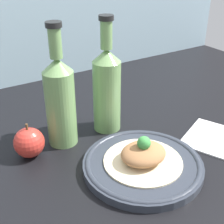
{
  "coord_description": "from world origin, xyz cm",
  "views": [
    {
      "loc": [
        -31.44,
        -53.52,
        44.85
      ],
      "look_at": [
        2.27,
        0.08,
        10.63
      ],
      "focal_mm": 50.0,
      "sensor_mm": 36.0,
      "label": 1
    }
  ],
  "objects_px": {
    "cider_bottle_left": "(60,99)",
    "cider_bottle_right": "(107,87)",
    "plate": "(143,164)",
    "apple": "(29,142)",
    "plated_food": "(143,155)"
  },
  "relations": [
    {
      "from": "plate",
      "to": "plated_food",
      "type": "height_order",
      "value": "plated_food"
    },
    {
      "from": "plated_food",
      "to": "apple",
      "type": "distance_m",
      "value": 0.27
    },
    {
      "from": "plated_food",
      "to": "apple",
      "type": "bearing_deg",
      "value": 136.9
    },
    {
      "from": "cider_bottle_right",
      "to": "apple",
      "type": "height_order",
      "value": "cider_bottle_right"
    },
    {
      "from": "plate",
      "to": "apple",
      "type": "height_order",
      "value": "apple"
    },
    {
      "from": "plated_food",
      "to": "cider_bottle_right",
      "type": "bearing_deg",
      "value": 82.47
    },
    {
      "from": "plate",
      "to": "plated_food",
      "type": "relative_size",
      "value": 1.53
    },
    {
      "from": "plated_food",
      "to": "cider_bottle_left",
      "type": "relative_size",
      "value": 0.58
    },
    {
      "from": "plated_food",
      "to": "cider_bottle_right",
      "type": "distance_m",
      "value": 0.22
    },
    {
      "from": "cider_bottle_left",
      "to": "cider_bottle_right",
      "type": "bearing_deg",
      "value": 0.0
    },
    {
      "from": "plate",
      "to": "cider_bottle_left",
      "type": "height_order",
      "value": "cider_bottle_left"
    },
    {
      "from": "cider_bottle_left",
      "to": "cider_bottle_right",
      "type": "xyz_separation_m",
      "value": [
        0.13,
        0.0,
        0.0
      ]
    },
    {
      "from": "apple",
      "to": "cider_bottle_right",
      "type": "bearing_deg",
      "value": 3.27
    },
    {
      "from": "plated_food",
      "to": "cider_bottle_left",
      "type": "bearing_deg",
      "value": 118.11
    },
    {
      "from": "plate",
      "to": "plated_food",
      "type": "distance_m",
      "value": 0.03
    }
  ]
}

